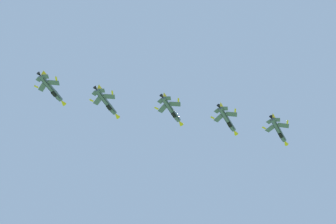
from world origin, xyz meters
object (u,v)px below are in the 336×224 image
object	(u,v)px
fighter_jet_left_outer	(107,102)
fighter_jet_right_wing	(171,110)
fighter_jet_left_wing	(227,120)
fighter_jet_right_outer	(51,89)
fighter_jet_lead	(279,130)

from	to	relation	value
fighter_jet_left_outer	fighter_jet_right_wing	bearing A→B (deg)	38.64
fighter_jet_left_wing	fighter_jet_right_outer	xyz separation A→B (m)	(-64.95, -12.60, 0.15)
fighter_jet_right_outer	fighter_jet_left_outer	bearing A→B (deg)	47.25
fighter_jet_lead	fighter_jet_left_outer	size ratio (longest dim) A/B	1.00
fighter_jet_lead	fighter_jet_right_outer	bearing A→B (deg)	-138.07
fighter_jet_left_wing	fighter_jet_left_outer	size ratio (longest dim) A/B	1.00
fighter_jet_left_outer	fighter_jet_right_outer	xyz separation A→B (m)	(-19.62, -5.88, -0.33)
fighter_jet_left_outer	fighter_jet_right_outer	size ratio (longest dim) A/B	1.00
fighter_jet_lead	fighter_jet_left_outer	distance (m)	66.38
fighter_jet_right_wing	fighter_jet_right_outer	size ratio (longest dim) A/B	1.00
fighter_jet_right_wing	fighter_jet_right_outer	bearing A→B (deg)	-137.42
fighter_jet_right_wing	fighter_jet_left_outer	xyz separation A→B (m)	(-24.10, -3.42, -0.63)
fighter_jet_left_wing	fighter_jet_right_wing	xyz separation A→B (m)	(-21.24, -3.31, 1.11)
fighter_jet_lead	fighter_jet_left_wing	xyz separation A→B (m)	(-20.08, -4.48, 0.34)
fighter_jet_right_outer	fighter_jet_right_wing	bearing A→B (deg)	42.58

